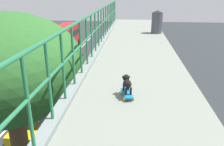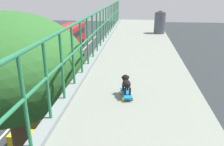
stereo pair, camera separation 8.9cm
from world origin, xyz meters
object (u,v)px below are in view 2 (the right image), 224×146
(car_yellow_cab_fifth, at_px, (39,121))
(city_bus, at_px, (65,39))
(litter_bin, at_px, (160,22))
(car_silver_sixth, at_px, (7,95))
(small_dog, at_px, (126,82))
(toy_skateboard, at_px, (126,94))

(car_yellow_cab_fifth, relative_size, city_bus, 0.33)
(car_yellow_cab_fifth, relative_size, litter_bin, 4.05)
(car_silver_sixth, xyz_separation_m, litter_bin, (10.13, -3.72, 5.86))
(car_yellow_cab_fifth, bearing_deg, litter_bin, -7.23)
(car_silver_sixth, relative_size, litter_bin, 4.30)
(small_dog, relative_size, litter_bin, 0.37)
(small_dog, bearing_deg, car_yellow_cab_fifth, 126.80)
(litter_bin, bearing_deg, car_yellow_cab_fifth, 172.77)
(car_silver_sixth, relative_size, city_bus, 0.35)
(small_dog, bearing_deg, city_bus, 110.49)
(city_bus, height_order, small_dog, small_dog)
(car_yellow_cab_fifth, distance_m, small_dog, 10.69)
(small_dog, xyz_separation_m, litter_bin, (1.08, 6.42, 0.23))
(car_silver_sixth, relative_size, small_dog, 11.47)
(small_dog, height_order, litter_bin, litter_bin)
(city_bus, relative_size, small_dog, 32.47)
(toy_skateboard, height_order, small_dog, small_dog)
(city_bus, distance_m, small_dog, 26.68)
(car_silver_sixth, height_order, toy_skateboard, toy_skateboard)
(toy_skateboard, xyz_separation_m, litter_bin, (1.08, 6.45, 0.43))
(car_silver_sixth, distance_m, small_dog, 14.70)
(car_yellow_cab_fifth, height_order, toy_skateboard, toy_skateboard)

